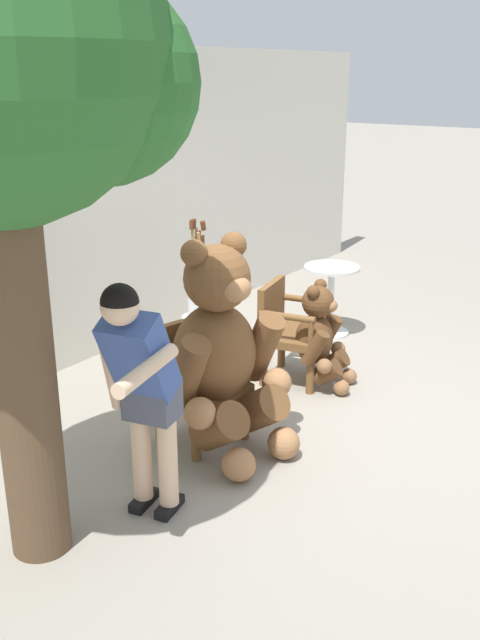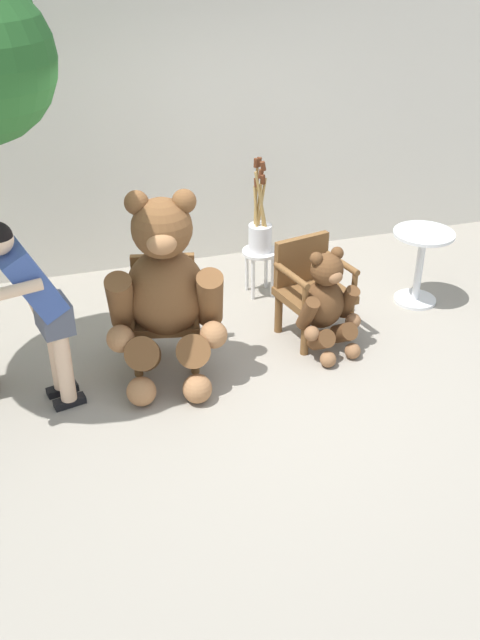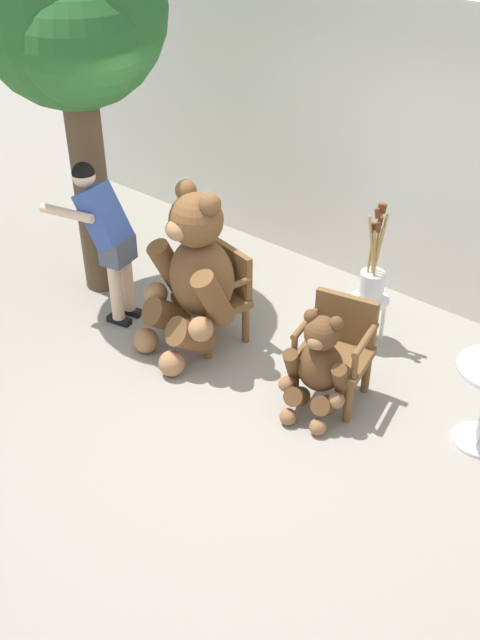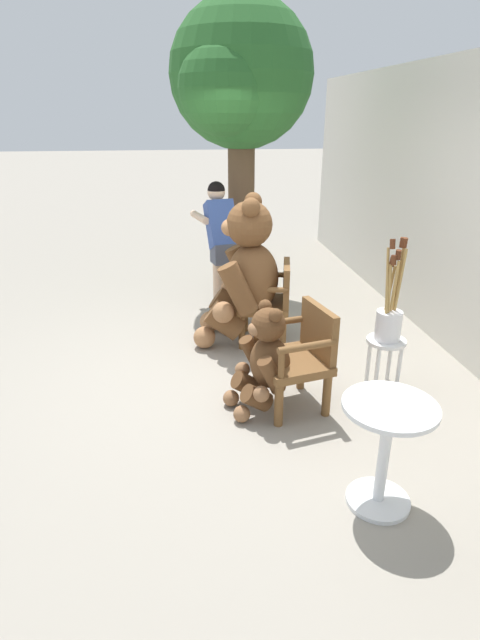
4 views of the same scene
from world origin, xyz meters
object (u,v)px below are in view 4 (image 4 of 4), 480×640
(wooden_chair_right, at_px, (299,355))
(teddy_bear_small, at_px, (264,360))
(person_visitor, at_px, (222,237))
(white_stool, at_px, (385,350))
(round_side_table, at_px, (385,443))
(wooden_chair_left, at_px, (270,300))
(patio_tree, at_px, (239,82))
(teddy_bear_large, at_px, (245,273))
(brush_bucket, at_px, (389,317))

(wooden_chair_right, bearing_deg, teddy_bear_small, -85.25)
(person_visitor, height_order, white_stool, person_visitor)
(wooden_chair_right, xyz_separation_m, round_side_table, (1.19, 0.24, -0.01))
(white_stool, bearing_deg, wooden_chair_right, -76.76)
(wooden_chair_right, xyz_separation_m, white_stool, (-0.19, 0.83, -0.11))
(wooden_chair_right, xyz_separation_m, person_visitor, (-2.27, -0.40, 0.45))
(wooden_chair_left, relative_size, patio_tree, 0.24)
(white_stool, bearing_deg, person_visitor, -149.40)
(person_visitor, relative_size, round_side_table, 2.13)
(person_visitor, bearing_deg, white_stool, 30.60)
(person_visitor, bearing_deg, teddy_bear_small, 2.84)
(white_stool, distance_m, patio_tree, 3.53)
(teddy_bear_large, distance_m, brush_bucket, 1.57)
(teddy_bear_large, relative_size, white_stool, 3.36)
(wooden_chair_right, bearing_deg, teddy_bear_large, -168.79)
(wooden_chair_right, height_order, round_side_table, wooden_chair_right)
(teddy_bear_large, height_order, brush_bucket, teddy_bear_large)
(wooden_chair_left, relative_size, teddy_bear_large, 0.56)
(teddy_bear_large, relative_size, round_side_table, 2.14)
(teddy_bear_large, bearing_deg, teddy_bear_small, -1.16)
(wooden_chair_left, xyz_separation_m, person_visitor, (-0.98, -0.40, 0.45))
(wooden_chair_left, distance_m, teddy_bear_small, 1.34)
(teddy_bear_small, height_order, brush_bucket, brush_bucket)
(person_visitor, xyz_separation_m, brush_bucket, (2.07, 1.23, -0.24))
(white_stool, height_order, patio_tree, patio_tree)
(teddy_bear_large, distance_m, round_side_table, 2.58)
(white_stool, bearing_deg, teddy_bear_small, -78.92)
(teddy_bear_small, distance_m, white_stool, 1.14)
(teddy_bear_small, relative_size, patio_tree, 0.26)
(wooden_chair_left, distance_m, round_side_table, 2.49)
(teddy_bear_small, relative_size, white_stool, 2.00)
(white_stool, relative_size, round_side_table, 0.64)
(wooden_chair_right, distance_m, teddy_bear_small, 0.29)
(patio_tree, bearing_deg, wooden_chair_right, 2.83)
(wooden_chair_left, relative_size, white_stool, 1.87)
(teddy_bear_large, xyz_separation_m, patio_tree, (-1.43, 0.13, 1.84))
(wooden_chair_right, relative_size, round_side_table, 1.19)
(wooden_chair_left, height_order, teddy_bear_small, teddy_bear_small)
(round_side_table, bearing_deg, brush_bucket, 157.09)
(wooden_chair_right, bearing_deg, person_visitor, -169.95)
(wooden_chair_right, relative_size, white_stool, 1.87)
(teddy_bear_small, bearing_deg, brush_bucket, 101.19)
(wooden_chair_right, height_order, patio_tree, patio_tree)
(wooden_chair_right, xyz_separation_m, patio_tree, (-2.75, -0.14, 2.13))
(wooden_chair_right, xyz_separation_m, teddy_bear_large, (-1.32, -0.26, 0.29))
(brush_bucket, bearing_deg, white_stool, -20.34)
(white_stool, height_order, brush_bucket, brush_bucket)
(wooden_chair_left, xyz_separation_m, brush_bucket, (1.09, 0.83, 0.21))
(wooden_chair_left, xyz_separation_m, wooden_chair_right, (1.29, -0.00, 0.00))
(patio_tree, bearing_deg, teddy_bear_small, -3.15)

